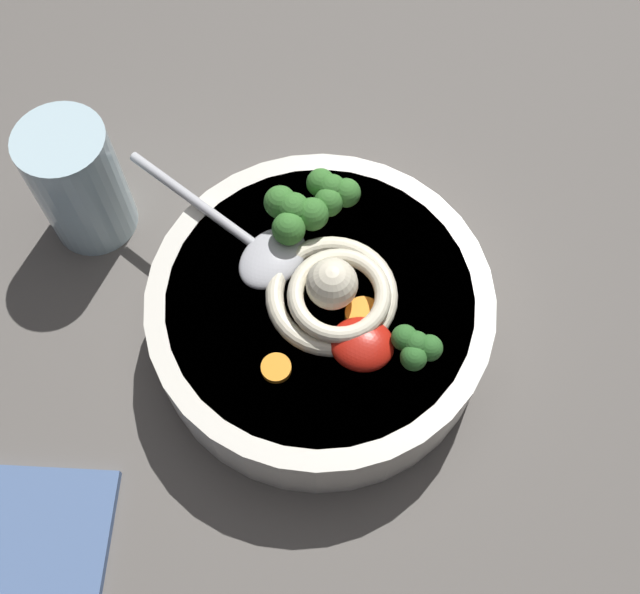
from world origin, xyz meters
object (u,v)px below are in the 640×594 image
(soup_bowl, at_px, (320,315))
(noodle_pile, at_px, (334,292))
(drinking_glass, at_px, (79,183))
(soup_spoon, at_px, (259,248))

(soup_bowl, relative_size, noodle_pile, 2.44)
(drinking_glass, bearing_deg, soup_spoon, -12.50)
(noodle_pile, xyz_separation_m, drinking_glass, (-0.23, 0.06, -0.02))
(soup_bowl, bearing_deg, drinking_glass, 163.73)
(soup_bowl, relative_size, drinking_glass, 2.28)
(noodle_pile, bearing_deg, soup_bowl, 175.91)
(soup_spoon, bearing_deg, drinking_glass, 14.30)
(drinking_glass, bearing_deg, noodle_pile, -15.74)
(soup_bowl, distance_m, noodle_pile, 0.05)
(soup_spoon, xyz_separation_m, drinking_glass, (-0.16, 0.04, -0.02))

